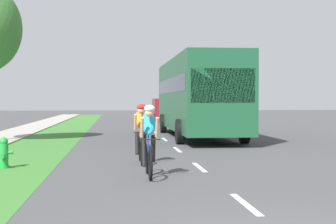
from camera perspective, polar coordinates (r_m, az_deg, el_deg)
The scene contains 9 objects.
ground_plane at distance 25.43m, azimuth -1.01°, elevation -2.48°, with size 120.00×120.00×0.00m, color #424244.
grass_verge at distance 25.50m, azimuth -11.90°, elevation -2.49°, with size 2.51×70.00×0.01m, color #38722D.
sidewalk_concrete at distance 25.83m, azimuth -16.85°, elevation -2.47°, with size 1.97×70.00×0.10m, color #9E998E.
lane_markings_center at distance 29.41m, azimuth -1.66°, elevation -1.96°, with size 0.12×53.13×0.01m.
fire_hydrant_green at distance 13.60m, azimuth -17.37°, elevation -4.28°, with size 0.44×0.38×0.76m.
cyclist_lead at distance 11.44m, azimuth -2.09°, elevation -3.05°, with size 0.42×1.72×1.58m.
cyclist_trailing at distance 13.97m, azimuth -2.94°, elevation -2.26°, with size 0.42×1.72×1.58m.
bus_dark_green at distance 23.88m, azimuth 3.17°, elevation 2.02°, with size 2.78×11.60×3.48m.
suv_maroon at distance 40.48m, azimuth -0.35°, elevation 0.27°, with size 2.15×4.70×1.79m.
Camera 1 is at (-2.09, -5.29, 1.68)m, focal length 56.28 mm.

